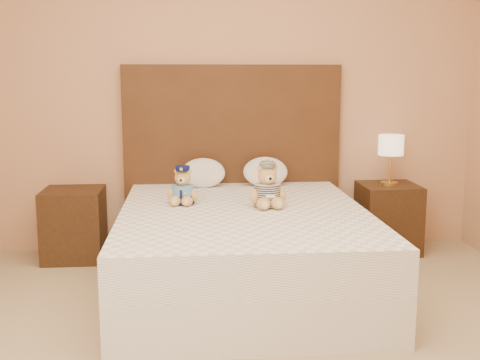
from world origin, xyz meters
The scene contains 9 objects.
bed centered at (0.00, 1.20, 0.28)m, with size 1.60×2.00×0.55m.
headboard centered at (0.00, 2.21, 0.75)m, with size 1.75×0.08×1.50m, color #472915.
nightstand_left centered at (-1.25, 2.00, 0.28)m, with size 0.45×0.45×0.55m, color #392312.
nightstand_right centered at (1.25, 2.00, 0.28)m, with size 0.45×0.45×0.55m, color #392312.
lamp centered at (1.25, 2.00, 0.85)m, with size 0.20×0.20×0.40m.
teddy_police centered at (-0.40, 1.40, 0.68)m, with size 0.22×0.21×0.26m, color #B49146, non-canonical shape.
teddy_prisoner centered at (0.16, 1.26, 0.70)m, with size 0.26×0.25×0.29m, color #B49146, non-canonical shape.
pillow_left centered at (-0.24, 2.03, 0.67)m, with size 0.35×0.22×0.24m, color white.
pillow_right centered at (0.25, 2.03, 0.67)m, with size 0.35×0.23×0.25m, color white.
Camera 1 is at (-0.35, -2.63, 1.42)m, focal length 45.00 mm.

